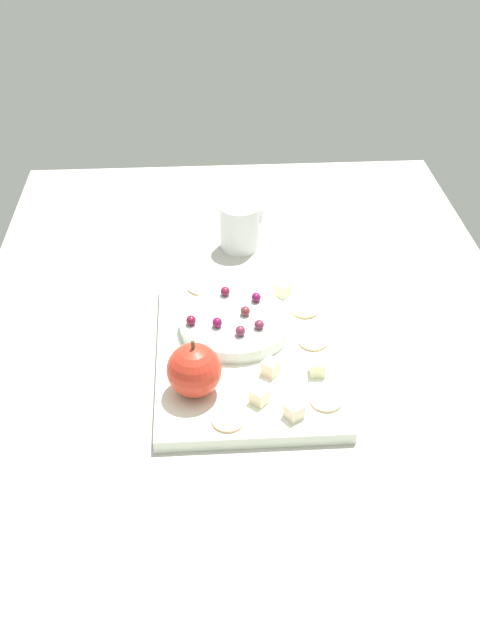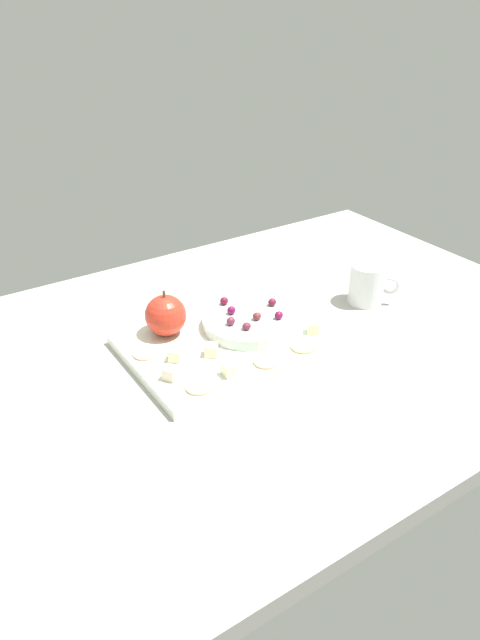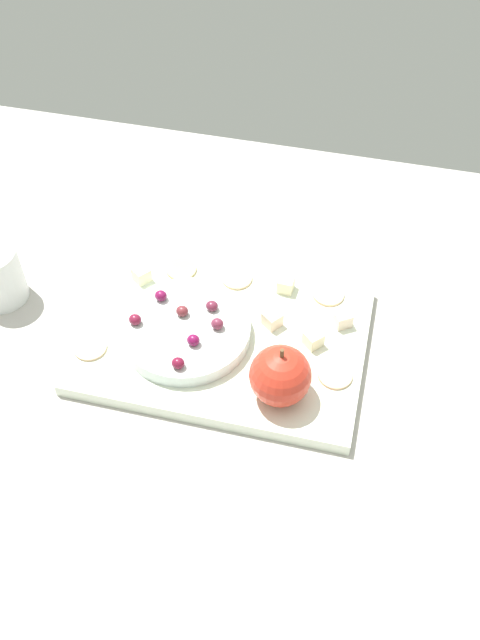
{
  "view_description": "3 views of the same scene",
  "coord_description": "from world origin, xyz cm",
  "px_view_note": "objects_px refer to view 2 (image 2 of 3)",
  "views": [
    {
      "loc": [
        -88.04,
        7.22,
        73.46
      ],
      "look_at": [
        -1.1,
        1.8,
        9.1
      ],
      "focal_mm": 41.46,
      "sensor_mm": 36.0,
      "label": 1
    },
    {
      "loc": [
        -50.38,
        -74.32,
        60.89
      ],
      "look_at": [
        -1.16,
        0.46,
        8.52
      ],
      "focal_mm": 32.59,
      "sensor_mm": 36.0,
      "label": 2
    },
    {
      "loc": [
        -18.57,
        57.73,
        76.82
      ],
      "look_at": [
        -4.93,
        0.52,
        7.95
      ],
      "focal_mm": 39.56,
      "sensor_mm": 36.0,
      "label": 3
    }
  ],
  "objects_px": {
    "platter": "(230,342)",
    "cracker_0": "(145,353)",
    "grape_4": "(247,326)",
    "cup": "(367,284)",
    "cheese_cube_3": "(171,373)",
    "grape_5": "(231,321)",
    "cracker_3": "(303,347)",
    "cheese_cube_1": "(175,354)",
    "grape_3": "(257,316)",
    "cheese_cube_2": "(229,370)",
    "cheese_cube_4": "(313,328)",
    "cheese_cube_0": "(211,350)",
    "grape_2": "(279,315)",
    "apple_whole": "(166,315)",
    "cracker_2": "(266,362)",
    "cracker_4": "(281,299)",
    "grape_1": "(224,301)",
    "cracker_1": "(199,387)",
    "grape_0": "(233,310)",
    "serving_dish": "(248,322)",
    "grape_6": "(272,302)"
  },
  "relations": [
    {
      "from": "cheese_cube_4",
      "to": "grape_2",
      "type": "xyz_separation_m",
      "value": [
        -0.04,
        0.05,
        0.02
      ]
    },
    {
      "from": "platter",
      "to": "cracker_0",
      "type": "relative_size",
      "value": 8.51
    },
    {
      "from": "cheese_cube_3",
      "to": "grape_2",
      "type": "bearing_deg",
      "value": 7.37
    },
    {
      "from": "platter",
      "to": "cracker_0",
      "type": "distance_m",
      "value": 0.16
    },
    {
      "from": "grape_4",
      "to": "cracker_0",
      "type": "bearing_deg",
      "value": 162.45
    },
    {
      "from": "cheese_cube_1",
      "to": "grape_3",
      "type": "bearing_deg",
      "value": 1.34
    },
    {
      "from": "cracker_2",
      "to": "cracker_4",
      "type": "xyz_separation_m",
      "value": [
        0.16,
        0.16,
        0.0
      ]
    },
    {
      "from": "cheese_cube_4",
      "to": "grape_5",
      "type": "relative_size",
      "value": 1.3
    },
    {
      "from": "cheese_cube_0",
      "to": "cheese_cube_3",
      "type": "height_order",
      "value": "same"
    },
    {
      "from": "cheese_cube_3",
      "to": "apple_whole",
      "type": "bearing_deg",
      "value": 65.42
    },
    {
      "from": "platter",
      "to": "grape_4",
      "type": "height_order",
      "value": "grape_4"
    },
    {
      "from": "cheese_cube_3",
      "to": "grape_5",
      "type": "relative_size",
      "value": 1.3
    },
    {
      "from": "cup",
      "to": "cracker_1",
      "type": "bearing_deg",
      "value": -168.62
    },
    {
      "from": "cheese_cube_4",
      "to": "cracker_3",
      "type": "height_order",
      "value": "cheese_cube_4"
    },
    {
      "from": "cheese_cube_2",
      "to": "cracker_1",
      "type": "distance_m",
      "value": 0.06
    },
    {
      "from": "cheese_cube_1",
      "to": "cup",
      "type": "bearing_deg",
      "value": -0.42
    },
    {
      "from": "cracker_2",
      "to": "grape_1",
      "type": "height_order",
      "value": "grape_1"
    },
    {
      "from": "cracker_1",
      "to": "grape_6",
      "type": "relative_size",
      "value": 2.65
    },
    {
      "from": "grape_4",
      "to": "cup",
      "type": "bearing_deg",
      "value": 2.06
    },
    {
      "from": "cracker_0",
      "to": "cup",
      "type": "relative_size",
      "value": 0.5
    },
    {
      "from": "cracker_2",
      "to": "grape_2",
      "type": "bearing_deg",
      "value": 43.07
    },
    {
      "from": "cracker_1",
      "to": "grape_0",
      "type": "bearing_deg",
      "value": 42.24
    },
    {
      "from": "cheese_cube_3",
      "to": "cracker_1",
      "type": "bearing_deg",
      "value": -61.84
    },
    {
      "from": "apple_whole",
      "to": "cheese_cube_1",
      "type": "bearing_deg",
      "value": -108.17
    },
    {
      "from": "cracker_2",
      "to": "grape_4",
      "type": "height_order",
      "value": "grape_4"
    },
    {
      "from": "platter",
      "to": "grape_5",
      "type": "distance_m",
      "value": 0.04
    },
    {
      "from": "cracker_4",
      "to": "grape_3",
      "type": "distance_m",
      "value": 0.13
    },
    {
      "from": "grape_2",
      "to": "grape_4",
      "type": "xyz_separation_m",
      "value": [
        -0.07,
        0.0,
        -0.0
      ]
    },
    {
      "from": "grape_1",
      "to": "cracker_0",
      "type": "bearing_deg",
      "value": -166.37
    },
    {
      "from": "cheese_cube_4",
      "to": "cheese_cube_0",
      "type": "bearing_deg",
      "value": 168.86
    },
    {
      "from": "platter",
      "to": "grape_5",
      "type": "relative_size",
      "value": 22.56
    },
    {
      "from": "cheese_cube_0",
      "to": "grape_3",
      "type": "bearing_deg",
      "value": 13.73
    },
    {
      "from": "cheese_cube_2",
      "to": "grape_4",
      "type": "distance_m",
      "value": 0.12
    },
    {
      "from": "cheese_cube_3",
      "to": "serving_dish",
      "type": "bearing_deg",
      "value": 18.64
    },
    {
      "from": "platter",
      "to": "cracker_3",
      "type": "bearing_deg",
      "value": -48.43
    },
    {
      "from": "cheese_cube_0",
      "to": "cracker_0",
      "type": "distance_m",
      "value": 0.11
    },
    {
      "from": "grape_1",
      "to": "cheese_cube_2",
      "type": "bearing_deg",
      "value": -119.61
    },
    {
      "from": "grape_1",
      "to": "grape_5",
      "type": "distance_m",
      "value": 0.08
    },
    {
      "from": "cracker_0",
      "to": "cheese_cube_2",
      "type": "bearing_deg",
      "value": -55.81
    },
    {
      "from": "grape_2",
      "to": "cheese_cube_4",
      "type": "bearing_deg",
      "value": -46.46
    },
    {
      "from": "platter",
      "to": "grape_1",
      "type": "height_order",
      "value": "grape_1"
    },
    {
      "from": "cheese_cube_0",
      "to": "cheese_cube_4",
      "type": "bearing_deg",
      "value": -11.14
    },
    {
      "from": "grape_5",
      "to": "cheese_cube_4",
      "type": "bearing_deg",
      "value": -30.7
    },
    {
      "from": "grape_4",
      "to": "cup",
      "type": "xyz_separation_m",
      "value": [
        0.3,
        0.01,
        -0.0
      ]
    },
    {
      "from": "platter",
      "to": "cheese_cube_3",
      "type": "xyz_separation_m",
      "value": [
        -0.15,
        -0.05,
        0.02
      ]
    },
    {
      "from": "cracker_2",
      "to": "cup",
      "type": "relative_size",
      "value": 0.5
    },
    {
      "from": "grape_2",
      "to": "cup",
      "type": "xyz_separation_m",
      "value": [
        0.23,
        0.01,
        -0.0
      ]
    },
    {
      "from": "grape_2",
      "to": "cup",
      "type": "bearing_deg",
      "value": 2.96
    },
    {
      "from": "cheese_cube_4",
      "to": "cracker_3",
      "type": "relative_size",
      "value": 0.49
    },
    {
      "from": "platter",
      "to": "cheese_cube_1",
      "type": "distance_m",
      "value": 0.12
    }
  ]
}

